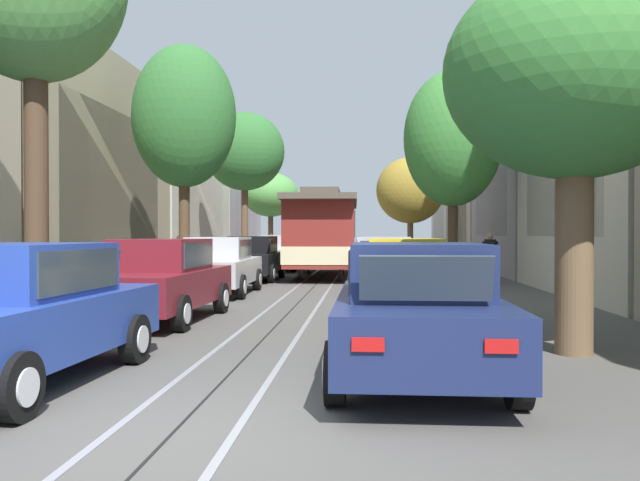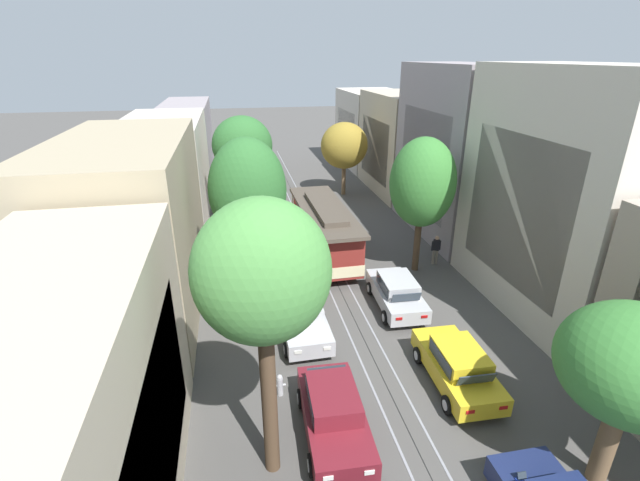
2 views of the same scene
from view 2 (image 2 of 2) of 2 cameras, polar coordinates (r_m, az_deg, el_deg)
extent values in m
plane|color=#4C4947|center=(25.99, 0.61, -2.31)|extent=(160.00, 160.00, 0.00)
cube|color=gray|center=(28.52, -1.62, 0.06)|extent=(0.08, 57.17, 0.01)
cube|color=gray|center=(28.70, 0.47, 0.22)|extent=(0.08, 57.17, 0.01)
cube|color=black|center=(28.60, -0.57, 0.14)|extent=(0.03, 57.17, 0.01)
cube|color=#BCAD93|center=(11.47, -31.67, -22.87)|extent=(4.26, 11.99, 6.89)
cube|color=#2D3842|center=(11.13, -20.10, -24.53)|extent=(0.04, 8.60, 4.13)
cube|color=tan|center=(21.56, -23.03, 1.64)|extent=(5.30, 11.99, 7.82)
cube|color=#2D3842|center=(21.28, -15.96, 1.22)|extent=(0.04, 8.60, 4.69)
cube|color=beige|center=(33.28, -19.04, 8.55)|extent=(5.17, 11.99, 7.06)
cube|color=#2D3842|center=(33.11, -14.53, 8.37)|extent=(0.04, 8.60, 4.23)
cube|color=gray|center=(45.21, -16.51, 12.27)|extent=(4.05, 11.99, 6.91)
cube|color=#2D3842|center=(45.13, -13.88, 12.07)|extent=(0.04, 8.60, 4.15)
cube|color=beige|center=(22.04, 28.73, 5.04)|extent=(4.52, 9.53, 10.71)
cube|color=#2D3842|center=(20.85, 23.67, 3.51)|extent=(0.04, 6.88, 6.43)
cube|color=gray|center=(29.91, 16.74, 10.79)|extent=(4.12, 9.53, 10.56)
cube|color=#2D3842|center=(29.14, 13.00, 9.80)|extent=(0.04, 6.88, 6.34)
cube|color=#BCAD93|center=(39.25, 11.07, 12.18)|extent=(5.75, 9.53, 8.11)
cube|color=#2D3842|center=(38.36, 6.98, 11.57)|extent=(0.04, 6.88, 4.87)
cube|color=beige|center=(48.43, 6.72, 14.08)|extent=(5.80, 9.53, 7.59)
cube|color=#2D3842|center=(47.70, 3.30, 13.60)|extent=(0.04, 6.88, 4.55)
cube|color=maroon|center=(14.81, 1.79, -21.75)|extent=(1.96, 4.36, 0.66)
cube|color=maroon|center=(14.48, 1.71, -19.56)|extent=(1.55, 2.12, 0.60)
cube|color=#2D3842|center=(13.90, 2.39, -21.92)|extent=(1.34, 0.27, 0.47)
cube|color=#2D3842|center=(15.38, 0.86, -16.69)|extent=(1.30, 0.25, 0.45)
cube|color=#2D3842|center=(14.61, 4.76, -19.20)|extent=(0.10, 1.81, 0.47)
cube|color=#2D3842|center=(14.40, -1.40, -19.88)|extent=(0.10, 1.81, 0.47)
cube|color=white|center=(13.41, 6.37, -27.49)|extent=(0.28, 0.05, 0.14)
cube|color=#B21414|center=(16.41, 2.34, -16.04)|extent=(0.28, 0.05, 0.12)
cube|color=white|center=(13.24, 1.07, -28.21)|extent=(0.28, 0.05, 0.14)
cube|color=#B21414|center=(16.27, -1.68, -16.43)|extent=(0.28, 0.05, 0.12)
cylinder|color=black|center=(14.32, 6.73, -25.88)|extent=(0.22, 0.65, 0.64)
cylinder|color=silver|center=(14.34, 7.20, -25.81)|extent=(0.03, 0.35, 0.35)
cylinder|color=black|center=(14.06, -1.05, -26.88)|extent=(0.22, 0.65, 0.64)
cylinder|color=silver|center=(14.05, -1.55, -26.93)|extent=(0.03, 0.35, 0.35)
cylinder|color=black|center=(16.13, 4.10, -18.91)|extent=(0.22, 0.65, 0.64)
cylinder|color=silver|center=(16.15, 4.50, -18.86)|extent=(0.03, 0.35, 0.35)
cylinder|color=black|center=(15.90, -2.48, -19.60)|extent=(0.22, 0.65, 0.64)
cylinder|color=silver|center=(15.89, -2.89, -19.64)|extent=(0.03, 0.35, 0.35)
cube|color=#B7B7BC|center=(19.01, -2.20, -10.33)|extent=(1.85, 4.32, 0.66)
cube|color=#B7B7BC|center=(18.80, -2.30, -8.48)|extent=(1.50, 2.08, 0.60)
cube|color=#2D3842|center=(18.11, -1.85, -9.88)|extent=(1.33, 0.24, 0.47)
cube|color=#2D3842|center=(19.81, -2.88, -6.78)|extent=(1.30, 0.21, 0.45)
cube|color=#2D3842|center=(18.91, -0.05, -8.24)|extent=(0.05, 1.81, 0.47)
cube|color=#2D3842|center=(18.71, -4.59, -8.70)|extent=(0.05, 1.81, 0.47)
cube|color=white|center=(17.30, 0.92, -13.69)|extent=(0.28, 0.04, 0.14)
cube|color=#B21414|center=(20.85, -1.69, -6.75)|extent=(0.28, 0.04, 0.12)
cube|color=white|center=(17.13, -2.84, -14.13)|extent=(0.28, 0.04, 0.14)
cube|color=#B21414|center=(20.72, -4.75, -7.04)|extent=(0.28, 0.04, 0.12)
cylinder|color=black|center=(18.26, 1.34, -13.14)|extent=(0.21, 0.64, 0.64)
cylinder|color=silver|center=(18.28, 1.69, -13.09)|extent=(0.02, 0.35, 0.35)
cylinder|color=black|center=(18.01, -4.28, -13.77)|extent=(0.21, 0.64, 0.64)
cylinder|color=silver|center=(18.00, -4.64, -13.81)|extent=(0.02, 0.35, 0.35)
cylinder|color=black|center=(20.42, -0.36, -8.83)|extent=(0.21, 0.64, 0.64)
cylinder|color=silver|center=(20.44, -0.05, -8.80)|extent=(0.02, 0.35, 0.35)
cylinder|color=black|center=(20.20, -5.32, -9.33)|extent=(0.21, 0.64, 0.64)
cylinder|color=silver|center=(20.20, -5.64, -9.36)|extent=(0.02, 0.35, 0.35)
cube|color=black|center=(23.70, -4.25, -3.24)|extent=(1.82, 4.31, 0.66)
cube|color=black|center=(23.57, -4.34, -1.70)|extent=(1.48, 2.07, 0.60)
cube|color=#2D3842|center=(22.82, -4.08, -2.61)|extent=(1.33, 0.23, 0.47)
cube|color=#2D3842|center=(24.65, -4.67, -0.62)|extent=(1.30, 0.20, 0.45)
cube|color=#2D3842|center=(23.65, -2.54, -1.56)|extent=(0.04, 1.81, 0.47)
cube|color=#2D3842|center=(23.51, -6.15, -1.84)|extent=(0.04, 1.81, 0.47)
cube|color=white|center=(21.81, -2.10, -5.34)|extent=(0.28, 0.04, 0.14)
cube|color=#B21414|center=(25.67, -3.60, -0.85)|extent=(0.28, 0.04, 0.12)
cube|color=white|center=(21.70, -5.03, -5.58)|extent=(0.28, 0.04, 0.14)
cube|color=#B21414|center=(25.57, -6.08, -1.04)|extent=(0.28, 0.04, 0.12)
cylinder|color=black|center=(22.78, -1.61, -5.25)|extent=(0.20, 0.64, 0.64)
cylinder|color=silver|center=(22.80, -1.34, -5.23)|extent=(0.02, 0.35, 0.35)
cylinder|color=black|center=(22.60, -6.04, -5.62)|extent=(0.20, 0.64, 0.64)
cylinder|color=silver|center=(22.60, -6.32, -5.65)|extent=(0.02, 0.35, 0.35)
cylinder|color=black|center=(25.14, -2.60, -2.44)|extent=(0.20, 0.64, 0.64)
cylinder|color=silver|center=(25.15, -2.36, -2.42)|extent=(0.02, 0.35, 0.35)
cylinder|color=black|center=(24.98, -6.60, -2.75)|extent=(0.20, 0.64, 0.64)
cylinder|color=silver|center=(24.97, -6.86, -2.77)|extent=(0.02, 0.35, 0.35)
cube|color=#B7B7BC|center=(29.15, -5.52, 1.84)|extent=(1.80, 4.30, 0.66)
cube|color=#B7B7BC|center=(29.07, -5.60, 3.11)|extent=(1.48, 2.06, 0.60)
cube|color=#2D3842|center=(28.30, -5.42, 2.51)|extent=(1.33, 0.22, 0.47)
cube|color=#2D3842|center=(30.19, -5.83, 3.81)|extent=(1.30, 0.20, 0.45)
cube|color=#2D3842|center=(29.15, -4.13, 3.21)|extent=(0.03, 1.81, 0.47)
cube|color=#2D3842|center=(29.02, -7.07, 3.00)|extent=(0.03, 1.81, 0.47)
cube|color=white|center=(27.17, -3.88, 0.52)|extent=(0.28, 0.04, 0.14)
cube|color=#B21414|center=(31.19, -4.92, 3.48)|extent=(0.28, 0.04, 0.12)
cube|color=white|center=(27.07, -6.22, 0.35)|extent=(0.28, 0.04, 0.14)
cube|color=#B21414|center=(31.10, -6.96, 3.34)|extent=(0.28, 0.04, 0.12)
cylinder|color=black|center=(28.13, -3.43, 0.39)|extent=(0.20, 0.64, 0.64)
cylinder|color=silver|center=(28.14, -3.21, 0.41)|extent=(0.02, 0.35, 0.35)
cylinder|color=black|center=(27.98, -7.00, 0.12)|extent=(0.20, 0.64, 0.64)
cylinder|color=silver|center=(27.97, -7.22, 0.11)|extent=(0.02, 0.35, 0.35)
cylinder|color=black|center=(30.59, -4.12, 2.26)|extent=(0.20, 0.64, 0.64)
cylinder|color=silver|center=(30.61, -3.91, 2.27)|extent=(0.02, 0.35, 0.35)
cylinder|color=black|center=(30.45, -7.40, 2.02)|extent=(0.20, 0.64, 0.64)
cylinder|color=silver|center=(30.45, -7.61, 2.01)|extent=(0.02, 0.35, 0.35)
cube|color=orange|center=(34.28, -6.61, 5.04)|extent=(1.95, 4.36, 0.66)
cube|color=orange|center=(34.24, -6.69, 6.12)|extent=(1.55, 2.11, 0.60)
cube|color=#2D3842|center=(33.45, -6.51, 5.68)|extent=(1.34, 0.27, 0.47)
cube|color=#2D3842|center=(35.37, -6.92, 6.62)|extent=(1.30, 0.24, 0.45)
cube|color=#2D3842|center=(34.33, -5.44, 6.21)|extent=(0.09, 1.81, 0.47)
cube|color=#2D3842|center=(34.17, -7.94, 6.02)|extent=(0.09, 1.81, 0.47)
cube|color=white|center=(32.28, -5.16, 4.15)|extent=(0.28, 0.05, 0.14)
cube|color=#B21414|center=(36.37, -6.16, 6.26)|extent=(0.28, 0.05, 0.12)
cube|color=white|center=(32.16, -7.13, 3.99)|extent=(0.28, 0.05, 0.14)
cube|color=#B21414|center=(36.26, -7.92, 6.13)|extent=(0.28, 0.05, 0.12)
cylinder|color=black|center=(33.23, -4.79, 3.93)|extent=(0.22, 0.65, 0.64)
cylinder|color=silver|center=(33.25, -4.61, 3.95)|extent=(0.03, 0.35, 0.35)
cylinder|color=black|center=(33.05, -7.82, 3.69)|extent=(0.22, 0.65, 0.64)
cylinder|color=silver|center=(33.04, -8.01, 3.67)|extent=(0.03, 0.35, 0.35)
cylinder|color=black|center=(35.74, -5.44, 5.28)|extent=(0.22, 0.65, 0.64)
cylinder|color=silver|center=(35.76, -5.27, 5.29)|extent=(0.03, 0.35, 0.35)
cylinder|color=black|center=(35.57, -8.26, 5.05)|extent=(0.22, 0.65, 0.64)
cylinder|color=silver|center=(35.56, -8.44, 5.04)|extent=(0.03, 0.35, 0.35)
cube|color=white|center=(14.45, 21.71, -24.67)|extent=(0.28, 0.04, 0.14)
cube|color=white|center=(14.98, 25.66, -23.40)|extent=(0.28, 0.04, 0.14)
cube|color=gold|center=(17.26, 17.08, -15.39)|extent=(1.93, 4.35, 0.66)
cube|color=gold|center=(16.78, 17.56, -13.99)|extent=(1.54, 2.11, 0.60)
cube|color=#2D3842|center=(17.39, 16.33, -12.47)|extent=(1.34, 0.26, 0.47)
cube|color=#2D3842|center=(15.99, 19.44, -16.45)|extent=(1.30, 0.24, 0.45)
cube|color=#2D3842|center=(16.49, 15.15, -14.41)|extent=(0.09, 1.81, 0.47)
cube|color=#2D3842|center=(17.10, 19.86, -13.56)|extent=(0.09, 1.81, 0.47)
cube|color=white|center=(18.56, 12.66, -11.49)|extent=(0.28, 0.05, 0.14)
cube|color=#B21414|center=(15.54, 18.74, -20.14)|extent=(0.28, 0.05, 0.12)
cube|color=white|center=(18.97, 15.85, -11.02)|extent=(0.28, 0.05, 0.14)
cube|color=#B21414|center=(16.03, 22.48, -19.23)|extent=(0.28, 0.05, 0.12)
cylinder|color=black|center=(18.08, 12.53, -14.18)|extent=(0.22, 0.65, 0.64)
cylinder|color=silver|center=(18.05, 12.19, -14.23)|extent=(0.03, 0.35, 0.35)
cylinder|color=black|center=(18.74, 17.68, -13.32)|extent=(0.22, 0.65, 0.64)
cylinder|color=silver|center=(18.79, 17.99, -13.26)|extent=(0.03, 0.35, 0.35)
cylinder|color=black|center=(16.23, 16.08, -19.62)|extent=(0.22, 0.65, 0.64)
cylinder|color=silver|center=(16.19, 15.71, -19.70)|extent=(0.03, 0.35, 0.35)
cylinder|color=black|center=(16.96, 21.77, -18.34)|extent=(0.22, 0.65, 0.64)
cylinder|color=silver|center=(17.02, 22.11, -18.26)|extent=(0.03, 0.35, 0.35)
cube|color=#B7B7BC|center=(21.22, 9.73, -6.85)|extent=(1.98, 4.37, 0.66)
cube|color=#B7B7BC|center=(20.80, 9.97, -5.54)|extent=(1.56, 2.13, 0.60)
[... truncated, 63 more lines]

